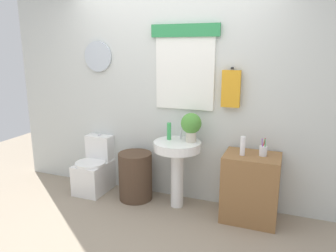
% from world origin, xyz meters
% --- Properties ---
extents(ground_plane, '(8.00, 8.00, 0.00)m').
position_xyz_m(ground_plane, '(0.00, 0.00, 0.00)').
color(ground_plane, gray).
extents(back_wall, '(4.40, 0.18, 2.60)m').
position_xyz_m(back_wall, '(0.00, 1.15, 1.31)').
color(back_wall, silver).
rests_on(back_wall, ground_plane).
extents(toilet, '(0.38, 0.51, 0.72)m').
position_xyz_m(toilet, '(-0.97, 0.88, 0.28)').
color(toilet, white).
rests_on(toilet, ground_plane).
extents(laundry_hamper, '(0.41, 0.41, 0.58)m').
position_xyz_m(laundry_hamper, '(-0.37, 0.85, 0.29)').
color(laundry_hamper, '#4C3828').
rests_on(laundry_hamper, ground_plane).
extents(pedestal_sink, '(0.54, 0.54, 0.79)m').
position_xyz_m(pedestal_sink, '(0.17, 0.85, 0.60)').
color(pedestal_sink, white).
rests_on(pedestal_sink, ground_plane).
extents(faucet, '(0.03, 0.03, 0.10)m').
position_xyz_m(faucet, '(0.17, 0.97, 0.84)').
color(faucet, silver).
rests_on(faucet, pedestal_sink).
extents(wooden_cabinet, '(0.58, 0.44, 0.73)m').
position_xyz_m(wooden_cabinet, '(1.00, 0.85, 0.36)').
color(wooden_cabinet, olive).
rests_on(wooden_cabinet, ground_plane).
extents(soap_bottle, '(0.05, 0.05, 0.20)m').
position_xyz_m(soap_bottle, '(0.05, 0.90, 0.89)').
color(soap_bottle, green).
rests_on(soap_bottle, pedestal_sink).
extents(potted_plant, '(0.23, 0.23, 0.33)m').
position_xyz_m(potted_plant, '(0.31, 0.91, 0.98)').
color(potted_plant, beige).
rests_on(potted_plant, pedestal_sink).
extents(lotion_bottle, '(0.05, 0.05, 0.20)m').
position_xyz_m(lotion_bottle, '(0.90, 0.81, 0.83)').
color(lotion_bottle, white).
rests_on(lotion_bottle, wooden_cabinet).
extents(toothbrush_cup, '(0.08, 0.08, 0.19)m').
position_xyz_m(toothbrush_cup, '(1.10, 0.87, 0.78)').
color(toothbrush_cup, silver).
rests_on(toothbrush_cup, wooden_cabinet).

